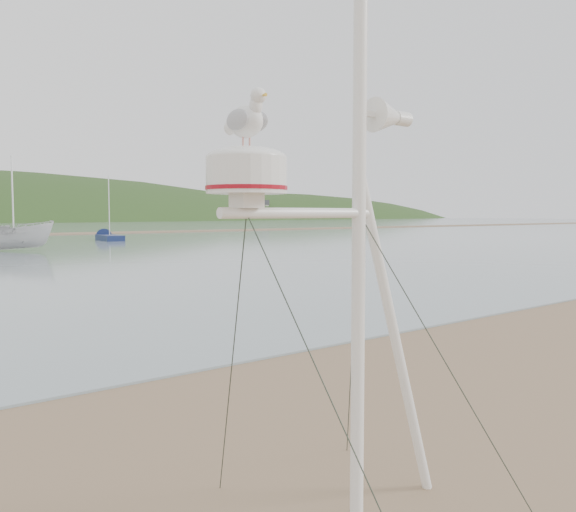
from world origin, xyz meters
TOP-DOWN VIEW (x-y plane):
  - mast_rig at (1.05, -0.94)m, footprint 2.37×2.53m
  - boat_white at (9.25, 38.63)m, footprint 2.77×2.75m
  - sailboat_blue_far at (20.95, 51.34)m, footprint 2.72×6.74m

SIDE VIEW (x-z plane):
  - sailboat_blue_far at x=20.95m, z-range -2.96..3.57m
  - mast_rig at x=1.05m, z-range -1.38..3.97m
  - boat_white at x=9.25m, z-range 0.04..5.29m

